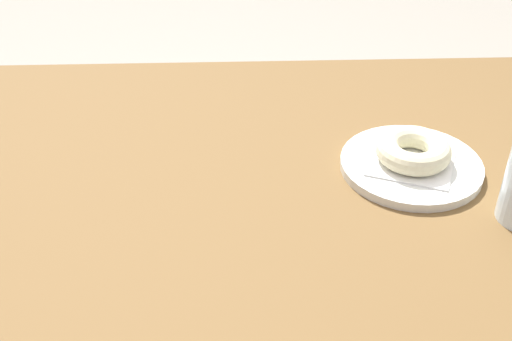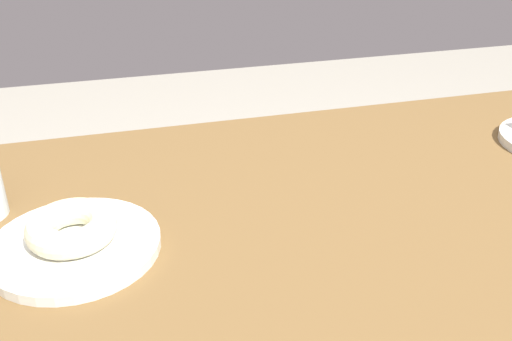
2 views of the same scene
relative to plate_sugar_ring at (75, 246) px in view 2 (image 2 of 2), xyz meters
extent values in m
cube|color=brown|center=(-0.32, 0.01, -0.03)|extent=(1.25, 0.74, 0.05)
cylinder|color=brown|center=(-0.87, -0.30, -0.41)|extent=(0.06, 0.06, 0.71)
cylinder|color=silver|center=(0.00, 0.00, 0.00)|extent=(0.21, 0.21, 0.01)
cube|color=white|center=(0.00, 0.00, 0.01)|extent=(0.16, 0.16, 0.00)
torus|color=beige|center=(0.00, 0.00, 0.03)|extent=(0.11, 0.11, 0.04)
camera|label=1|loc=(-0.26, -0.80, 0.56)|focal=45.82mm
camera|label=2|loc=(-0.06, 0.63, 0.42)|focal=40.08mm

